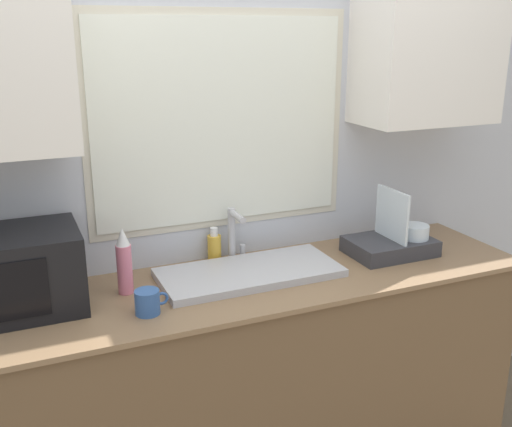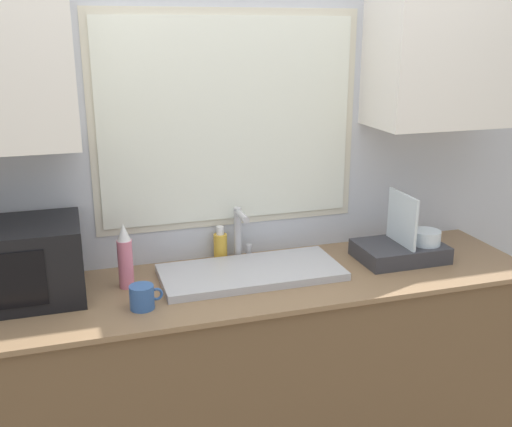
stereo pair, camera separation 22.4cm
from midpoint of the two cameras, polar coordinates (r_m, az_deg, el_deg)
countertop at (r=2.58m, az=1.95°, el=-15.77°), size 2.32×0.60×0.92m
wall_back at (r=2.46m, az=0.07°, el=7.04°), size 6.00×0.38×2.60m
sink_basin at (r=2.39m, az=2.22°, el=-5.67°), size 0.72×0.33×0.03m
faucet at (r=2.51m, az=1.01°, el=-1.69°), size 0.08×0.15×0.23m
microwave at (r=2.27m, az=-19.72°, el=-4.54°), size 0.49×0.34×0.28m
dish_rack at (r=2.65m, az=16.19°, el=-3.16°), size 0.36×0.25×0.29m
spray_bottle at (r=2.28m, az=-9.63°, el=-4.16°), size 0.06×0.06×0.25m
soap_bottle at (r=2.54m, az=-0.90°, el=-3.11°), size 0.06×0.06×0.15m
mug_near_sink at (r=2.13m, az=-7.81°, el=-7.95°), size 0.12×0.09×0.09m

